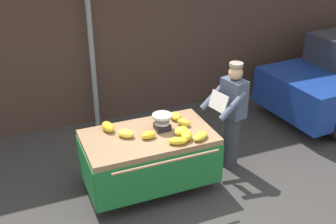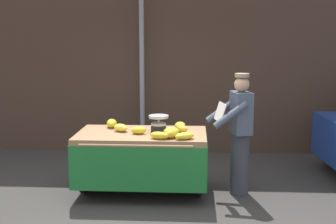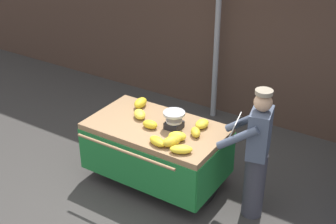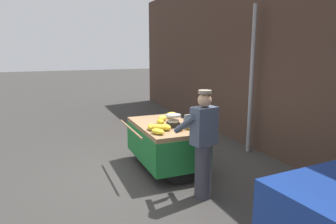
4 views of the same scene
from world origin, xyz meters
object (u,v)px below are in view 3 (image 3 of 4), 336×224
object	(u,v)px
street_pole	(218,26)
vendor_person	(256,154)
banana_bunch_1	(140,114)
banana_bunch_2	(157,141)
banana_bunch_7	(177,136)
banana_bunch_8	(181,149)
banana_cart	(156,141)
banana_bunch_4	(196,132)
banana_bunch_3	(202,124)
banana_bunch_6	(172,141)
weighing_scale	(174,120)
banana_bunch_0	(150,124)
banana_bunch_5	(140,103)

from	to	relation	value
street_pole	vendor_person	world-z (taller)	street_pole
banana_bunch_1	banana_bunch_2	distance (m)	0.73
banana_bunch_2	banana_bunch_7	world-z (taller)	banana_bunch_7
banana_bunch_2	banana_bunch_8	xyz separation A→B (m)	(0.33, 0.00, -0.00)
banana_cart	banana_bunch_7	xyz separation A→B (m)	(0.42, -0.16, 0.29)
banana_bunch_1	banana_bunch_4	xyz separation A→B (m)	(0.86, -0.01, -0.00)
vendor_person	banana_bunch_8	bearing A→B (deg)	-148.63
banana_bunch_3	banana_bunch_6	distance (m)	0.59
banana_bunch_6	vendor_person	distance (m)	1.01
weighing_scale	banana_bunch_3	distance (m)	0.37
weighing_scale	banana_bunch_7	world-z (taller)	weighing_scale
banana_bunch_7	banana_bunch_8	distance (m)	0.29
weighing_scale	banana_bunch_2	distance (m)	0.46
banana_bunch_4	banana_bunch_6	size ratio (longest dim) A/B	0.82
weighing_scale	banana_bunch_8	distance (m)	0.59
street_pole	banana_cart	world-z (taller)	street_pole
banana_bunch_4	banana_bunch_8	distance (m)	0.43
banana_cart	banana_bunch_0	size ratio (longest dim) A/B	8.81
banana_bunch_4	banana_bunch_5	size ratio (longest dim) A/B	0.80
banana_bunch_0	street_pole	bearing A→B (deg)	95.35
banana_bunch_1	banana_bunch_2	world-z (taller)	banana_bunch_1
banana_bunch_4	vendor_person	xyz separation A→B (m)	(0.80, 0.03, -0.07)
banana_bunch_7	banana_bunch_1	bearing A→B (deg)	163.10
weighing_scale	banana_bunch_6	size ratio (longest dim) A/B	1.10
banana_bunch_5	banana_bunch_7	bearing A→B (deg)	-28.45
banana_bunch_3	banana_bunch_6	xyz separation A→B (m)	(-0.09, -0.58, 0.01)
banana_cart	banana_bunch_7	distance (m)	0.54
weighing_scale	banana_bunch_1	world-z (taller)	weighing_scale
banana_cart	banana_bunch_3	bearing A→B (deg)	27.90
banana_bunch_6	banana_bunch_7	world-z (taller)	banana_bunch_6
banana_bunch_4	street_pole	bearing A→B (deg)	110.94
banana_bunch_5	banana_bunch_8	distance (m)	1.30
street_pole	banana_bunch_4	distance (m)	2.34
banana_cart	banana_bunch_4	world-z (taller)	banana_bunch_4
street_pole	banana_bunch_6	bearing A→B (deg)	-74.63
banana_bunch_1	banana_bunch_7	world-z (taller)	banana_bunch_7
street_pole	banana_bunch_1	xyz separation A→B (m)	(-0.06, -2.08, -0.68)
banana_bunch_5	banana_bunch_8	world-z (taller)	banana_bunch_5
weighing_scale	banana_bunch_3	xyz separation A→B (m)	(0.29, 0.21, -0.07)
banana_cart	banana_bunch_0	xyz separation A→B (m)	(-0.03, -0.09, 0.28)
banana_bunch_1	banana_bunch_8	xyz separation A→B (m)	(0.91, -0.44, -0.01)
banana_bunch_6	banana_bunch_8	distance (m)	0.19
banana_bunch_3	banana_bunch_5	size ratio (longest dim) A/B	0.84
banana_bunch_2	banana_bunch_5	xyz separation A→B (m)	(-0.76, 0.71, 0.01)
banana_cart	banana_bunch_8	size ratio (longest dim) A/B	6.76
banana_bunch_3	banana_bunch_8	bearing A→B (deg)	-82.91
banana_bunch_1	banana_bunch_7	size ratio (longest dim) A/B	1.06
banana_bunch_7	banana_bunch_8	bearing A→B (deg)	-49.42
banana_bunch_4	banana_bunch_7	distance (m)	0.26
banana_bunch_4	banana_bunch_8	size ratio (longest dim) A/B	0.77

